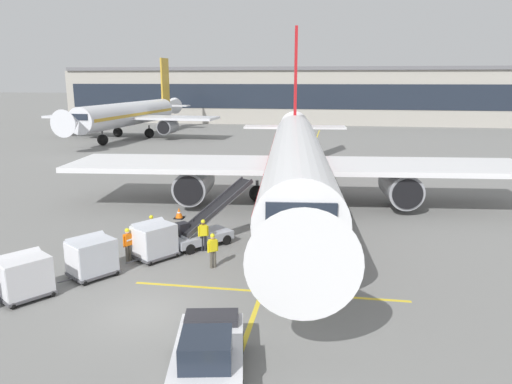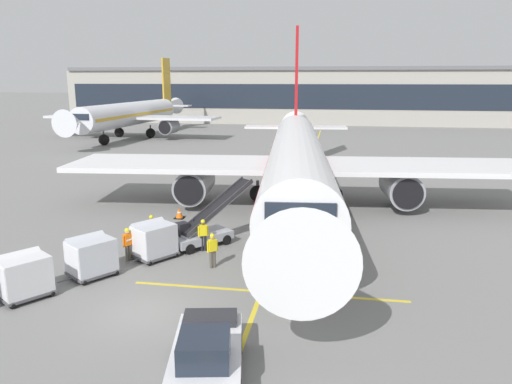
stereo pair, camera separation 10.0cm
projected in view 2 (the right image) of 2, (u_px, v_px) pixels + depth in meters
The scene contains 18 objects.
ground_plane at pixel (144, 312), 19.29m from camera, with size 600.00×600.00×0.00m, color slate.
parked_airplane at pixel (297, 159), 34.93m from camera, with size 32.96×42.68×14.06m.
belt_loader at pixel (204, 229), 26.90m from camera, with size 4.29×4.68×3.42m.
baggage_cart_lead at pixel (153, 239), 24.88m from camera, with size 2.45×2.70×1.91m.
baggage_cart_second at pixel (91, 256), 22.58m from camera, with size 2.45×2.70×1.91m.
baggage_cart_third at pixel (23, 275), 20.35m from camera, with size 2.45×2.70×1.91m.
pushback_tug at pixel (207, 355), 14.78m from camera, with size 2.88×4.71×1.83m.
ground_crew_by_loader at pixel (128, 242), 24.43m from camera, with size 0.38×0.52×1.74m.
ground_crew_by_carts at pixel (203, 233), 25.93m from camera, with size 0.53×0.37×1.74m.
ground_crew_marshaller at pixel (152, 228), 26.76m from camera, with size 0.54×0.36×1.74m.
ground_crew_wingwalker at pixel (212, 248), 23.59m from camera, with size 0.46×0.43×1.74m.
safety_cone_engine_keepout at pixel (193, 195), 37.39m from camera, with size 0.54×0.54×0.61m.
safety_cone_wingtip at pixel (179, 213), 32.20m from camera, with size 0.63×0.63×0.71m.
safety_cone_nose_mark at pixel (220, 201), 35.55m from camera, with size 0.57×0.57×0.65m.
apron_guidance_line_lead_in at pixel (292, 207), 34.99m from camera, with size 0.20×110.00×0.01m.
apron_guidance_line_stop_bar at pixel (267, 292), 21.09m from camera, with size 12.00×0.20×0.01m.
terminal_building at pixel (329, 95), 103.75m from camera, with size 110.48×17.33×11.42m.
distant_airplane at pixel (132, 114), 75.66m from camera, with size 27.60×36.71×12.68m.
Camera 2 is at (7.27, -16.76, 8.96)m, focal length 34.26 mm.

